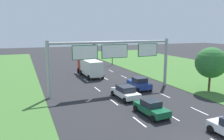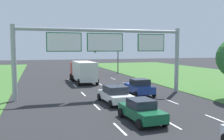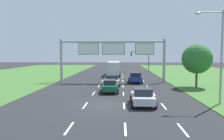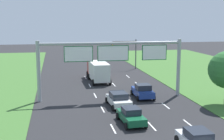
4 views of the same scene
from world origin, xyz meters
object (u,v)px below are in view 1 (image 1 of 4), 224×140
car_mid_lane (139,83)px  traffic_light_mast (105,49)px  roadside_tree_mid (211,63)px  car_lead_silver (125,92)px  car_near_red (151,108)px  sign_gantry (114,55)px  box_truck (90,67)px

car_mid_lane → traffic_light_mast: size_ratio=0.74×
roadside_tree_mid → car_lead_silver: bearing=172.1°
car_near_red → traffic_light_mast: 31.27m
car_mid_lane → sign_gantry: (-3.61, 0.45, 4.14)m
car_near_red → box_truck: box_truck is taller
car_near_red → box_truck: bearing=87.3°
box_truck → car_near_red: bearing=-90.8°
car_mid_lane → box_truck: bearing=109.7°
car_mid_lane → car_near_red: bearing=-111.7°
car_near_red → car_mid_lane: 9.59m
roadside_tree_mid → traffic_light_mast: bearing=101.3°
sign_gantry → car_lead_silver: bearing=-90.0°
box_truck → roadside_tree_mid: roadside_tree_mid is taller
car_mid_lane → roadside_tree_mid: roadside_tree_mid is taller
box_truck → traffic_light_mast: traffic_light_mast is taller
car_lead_silver → box_truck: size_ratio=0.54×
box_truck → roadside_tree_mid: bearing=-54.4°
car_mid_lane → sign_gantry: bearing=173.5°
sign_gantry → traffic_light_mast: (6.49, 21.10, -1.09)m
car_mid_lane → roadside_tree_mid: size_ratio=0.69×
car_near_red → car_lead_silver: 5.80m
car_near_red → sign_gantry: bearing=86.4°
car_lead_silver → roadside_tree_mid: 12.24m
car_lead_silver → roadside_tree_mid: roadside_tree_mid is taller
car_near_red → car_mid_lane: size_ratio=0.99×
car_lead_silver → car_mid_lane: size_ratio=1.06×
car_near_red → car_mid_lane: car_mid_lane is taller
car_near_red → box_truck: 20.09m
car_mid_lane → traffic_light_mast: 21.96m
car_near_red → roadside_tree_mid: (11.75, 4.17, 3.19)m
roadside_tree_mid → car_near_red: bearing=-160.5°
car_lead_silver → car_near_red: bearing=-93.2°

